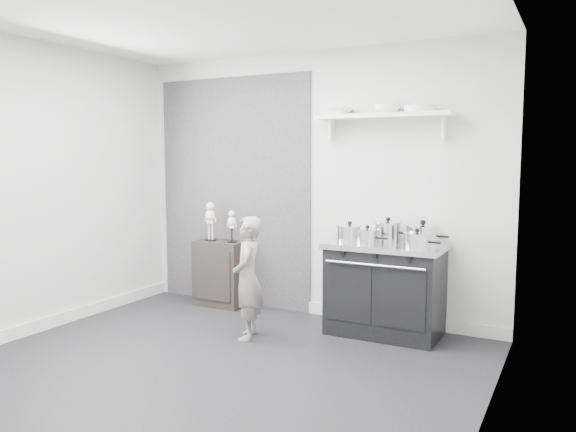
% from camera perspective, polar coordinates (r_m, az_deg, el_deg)
% --- Properties ---
extents(ground, '(4.00, 4.00, 0.00)m').
position_cam_1_polar(ground, '(4.54, -7.83, -15.15)').
color(ground, black).
rests_on(ground, ground).
extents(room_shell, '(4.02, 3.62, 2.71)m').
position_cam_1_polar(room_shell, '(4.41, -7.95, 6.00)').
color(room_shell, beige).
rests_on(room_shell, ground).
extents(wall_shelf, '(1.30, 0.26, 0.24)m').
position_cam_1_polar(wall_shelf, '(5.40, 9.63, 9.89)').
color(wall_shelf, white).
rests_on(wall_shelf, room_shell).
extents(stove, '(1.06, 0.66, 0.85)m').
position_cam_1_polar(stove, '(5.30, 9.84, -7.24)').
color(stove, black).
rests_on(stove, ground).
extents(side_cabinet, '(0.55, 0.32, 0.72)m').
position_cam_1_polar(side_cabinet, '(6.26, -6.84, -5.80)').
color(side_cabinet, black).
rests_on(side_cabinet, ground).
extents(child, '(0.41, 0.48, 1.11)m').
position_cam_1_polar(child, '(5.08, -4.11, -6.29)').
color(child, slate).
rests_on(child, ground).
extents(pot_front_left, '(0.32, 0.24, 0.19)m').
position_cam_1_polar(pot_front_left, '(5.25, 6.29, -1.76)').
color(pot_front_left, silver).
rests_on(pot_front_left, stove).
extents(pot_back_left, '(0.34, 0.26, 0.23)m').
position_cam_1_polar(pot_back_left, '(5.34, 10.12, -1.53)').
color(pot_back_left, silver).
rests_on(pot_back_left, stove).
extents(pot_back_right, '(0.38, 0.30, 0.22)m').
position_cam_1_polar(pot_back_right, '(5.24, 13.51, -1.82)').
color(pot_back_right, silver).
rests_on(pot_back_right, stove).
extents(pot_front_right, '(0.32, 0.23, 0.17)m').
position_cam_1_polar(pot_front_right, '(4.97, 12.97, -2.42)').
color(pot_front_right, silver).
rests_on(pot_front_right, stove).
extents(pot_front_center, '(0.30, 0.21, 0.17)m').
position_cam_1_polar(pot_front_center, '(5.13, 8.06, -2.06)').
color(pot_front_center, silver).
rests_on(pot_front_center, stove).
extents(skeleton_full, '(0.14, 0.09, 0.49)m').
position_cam_1_polar(skeleton_full, '(6.24, -7.89, -0.24)').
color(skeleton_full, beige).
rests_on(skeleton_full, side_cabinet).
extents(skeleton_torso, '(0.11, 0.07, 0.40)m').
position_cam_1_polar(skeleton_torso, '(6.09, -5.74, -0.82)').
color(skeleton_torso, beige).
rests_on(skeleton_torso, side_cabinet).
extents(bowl_large, '(0.28, 0.28, 0.07)m').
position_cam_1_polar(bowl_large, '(5.55, 5.08, 10.52)').
color(bowl_large, white).
rests_on(bowl_large, wall_shelf).
extents(bowl_small, '(0.24, 0.24, 0.08)m').
position_cam_1_polar(bowl_small, '(5.38, 10.07, 10.64)').
color(bowl_small, white).
rests_on(bowl_small, wall_shelf).
extents(plate_stack, '(0.27, 0.27, 0.06)m').
position_cam_1_polar(plate_stack, '(5.30, 13.21, 10.56)').
color(plate_stack, white).
rests_on(plate_stack, wall_shelf).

